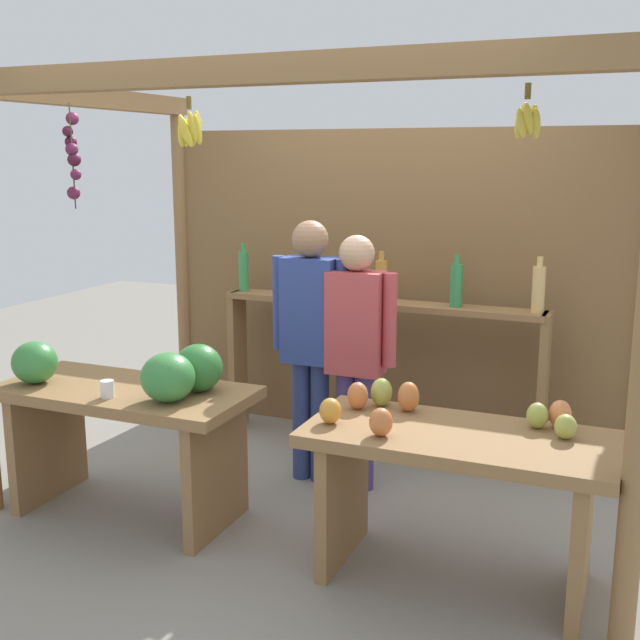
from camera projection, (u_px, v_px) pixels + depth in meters
The scene contains 7 objects.
ground_plane at pixel (333, 487), 4.67m from camera, with size 12.00×12.00×0.00m, color gray.
market_stall at pixel (362, 250), 4.82m from camera, with size 3.41×2.12×2.35m.
fruit_counter_left at pixel (130, 405), 4.17m from camera, with size 1.38×0.64×0.97m.
fruit_counter_right at pixel (454, 467), 3.55m from camera, with size 1.38×0.64×0.87m.
bottle_shelf_unit at pixel (381, 330), 5.17m from camera, with size 2.19×0.22×1.34m.
vendor_man at pixel (310, 328), 4.60m from camera, with size 0.48×0.21×1.57m.
vendor_woman at pixel (356, 341), 4.49m from camera, with size 0.48×0.20×1.50m.
Camera 1 is at (1.61, -4.06, 1.94)m, focal length 44.00 mm.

